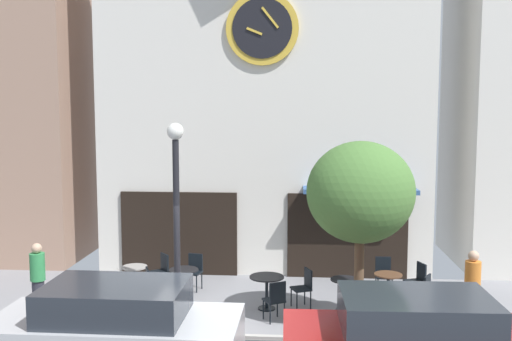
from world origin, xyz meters
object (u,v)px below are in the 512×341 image
cafe_table_center_right (135,277)px  cafe_table_center_left (388,284)px  cafe_chair_near_tree (384,272)px  cafe_chair_by_entrance (304,285)px  cafe_chair_facing_street (423,291)px  cafe_chair_corner (418,278)px  pedestrian_orange (472,289)px  cafe_chair_facing_wall (194,269)px  street_lamp (177,221)px  cafe_table_near_curb (267,285)px  cafe_chair_mid_row (276,298)px  cafe_chair_near_lamp (152,284)px  pedestrian_green (38,280)px  street_tree (360,193)px  parked_car_silver (116,329)px  cafe_table_leftmost (184,278)px  cafe_table_center (345,289)px  cafe_chair_left_end (161,269)px

cafe_table_center_right → cafe_table_center_left: cafe_table_center_right is taller
cafe_table_center_right → cafe_chair_near_tree: 6.13m
cafe_chair_by_entrance → cafe_chair_facing_street: same height
cafe_chair_corner → pedestrian_orange: (0.72, -1.84, 0.33)m
cafe_chair_facing_wall → street_lamp: bearing=-89.6°
cafe_table_near_curb → cafe_chair_mid_row: size_ratio=0.88×
cafe_chair_near_lamp → cafe_chair_facing_street: (6.16, -0.07, 0.00)m
cafe_chair_corner → street_lamp: bearing=-163.4°
cafe_chair_by_entrance → pedestrian_green: 5.91m
pedestrian_orange → pedestrian_green: size_ratio=1.00×
street_tree → parked_car_silver: bearing=-153.8°
cafe_chair_near_tree → pedestrian_green: pedestrian_green is taller
street_lamp → cafe_chair_facing_street: bearing=6.9°
cafe_table_near_curb → cafe_chair_near_tree: 3.14m
cafe_chair_corner → cafe_table_leftmost: bearing=-175.3°
street_tree → cafe_chair_facing_wall: bearing=147.1°
cafe_table_center_left → pedestrian_green: size_ratio=0.44×
cafe_table_center → pedestrian_green: pedestrian_green is taller
cafe_table_near_curb → cafe_chair_facing_wall: (-1.92, 1.33, -0.04)m
cafe_chair_corner → pedestrian_green: bearing=-167.6°
cafe_chair_near_tree → pedestrian_orange: bearing=-57.4°
cafe_chair_near_lamp → pedestrian_green: (-2.26, -0.97, 0.33)m
cafe_table_center → cafe_chair_facing_wall: (-3.69, 1.34, 0.03)m
cafe_table_center_left → cafe_chair_near_tree: (0.02, 0.88, 0.03)m
cafe_chair_by_entrance → cafe_chair_corner: 2.81m
cafe_chair_left_end → cafe_chair_mid_row: size_ratio=1.00×
cafe_chair_facing_wall → cafe_chair_facing_street: same height
pedestrian_green → pedestrian_orange: bearing=0.2°
cafe_chair_facing_street → cafe_chair_by_entrance: bearing=174.9°
cafe_chair_facing_wall → pedestrian_orange: bearing=-19.9°
cafe_chair_left_end → cafe_table_center_left: bearing=-8.0°
cafe_chair_corner → street_tree: bearing=-127.7°
pedestrian_green → cafe_chair_facing_street: bearing=6.1°
cafe_chair_mid_row → cafe_chair_near_lamp: (-2.91, 0.80, 0.00)m
pedestrian_green → parked_car_silver: pedestrian_green is taller
cafe_chair_left_end → cafe_chair_corner: bearing=-3.3°
cafe_chair_corner → pedestrian_green: (-8.50, -1.87, 0.33)m
street_tree → cafe_table_center: (-0.19, 1.17, -2.37)m
cafe_chair_left_end → street_tree: bearing=-27.5°
cafe_chair_near_tree → cafe_chair_facing_street: size_ratio=1.00×
parked_car_silver → cafe_table_center_right: bearing=102.0°
pedestrian_orange → cafe_table_center_right: bearing=168.2°
pedestrian_green → cafe_chair_near_lamp: bearing=23.3°
pedestrian_green → cafe_chair_by_entrance: bearing=11.1°
cafe_table_near_curb → cafe_chair_by_entrance: 0.87m
cafe_chair_near_tree → cafe_table_center_left: bearing=-91.5°
cafe_table_leftmost → parked_car_silver: size_ratio=0.18×
cafe_chair_left_end → cafe_chair_corner: (6.32, -0.36, 0.00)m
cafe_table_center_right → cafe_chair_near_tree: (6.09, 0.71, 0.03)m
cafe_chair_near_tree → pedestrian_green: size_ratio=0.54×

